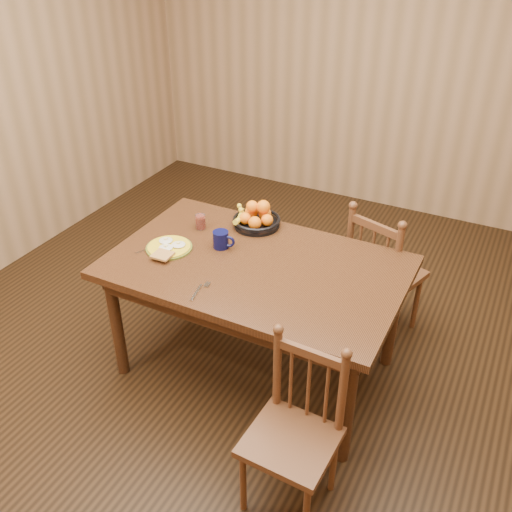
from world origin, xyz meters
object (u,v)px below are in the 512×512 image
at_px(breakfast_plate, 169,247).
at_px(fruit_bowl, 256,218).
at_px(dining_table, 256,277).
at_px(coffee_mug, 221,239).
at_px(chair_far, 381,274).
at_px(chair_near, 294,433).

bearing_deg(breakfast_plate, fruit_bowl, 56.44).
bearing_deg(dining_table, coffee_mug, 165.42).
xyz_separation_m(dining_table, breakfast_plate, (-0.51, -0.09, 0.10)).
relative_size(chair_far, breakfast_plate, 3.15).
xyz_separation_m(chair_far, chair_near, (0.01, -1.38, -0.03)).
xyz_separation_m(chair_near, coffee_mug, (-0.81, 0.77, 0.39)).
height_order(breakfast_plate, coffee_mug, coffee_mug).
bearing_deg(breakfast_plate, chair_far, 36.32).
bearing_deg(dining_table, breakfast_plate, -169.98).
bearing_deg(dining_table, chair_near, -51.90).
relative_size(breakfast_plate, fruit_bowl, 0.89).
distance_m(chair_far, breakfast_plate, 1.34).
distance_m(dining_table, breakfast_plate, 0.53).
xyz_separation_m(coffee_mug, fruit_bowl, (0.06, 0.32, 0.00)).
bearing_deg(breakfast_plate, coffee_mug, 31.34).
bearing_deg(coffee_mug, fruit_bowl, 79.70).
xyz_separation_m(breakfast_plate, coffee_mug, (0.26, 0.16, 0.04)).
distance_m(chair_near, fruit_bowl, 1.37).
bearing_deg(fruit_bowl, coffee_mug, -100.30).
height_order(coffee_mug, fruit_bowl, fruit_bowl).
relative_size(coffee_mug, fruit_bowl, 0.41).
relative_size(chair_far, fruit_bowl, 2.81).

